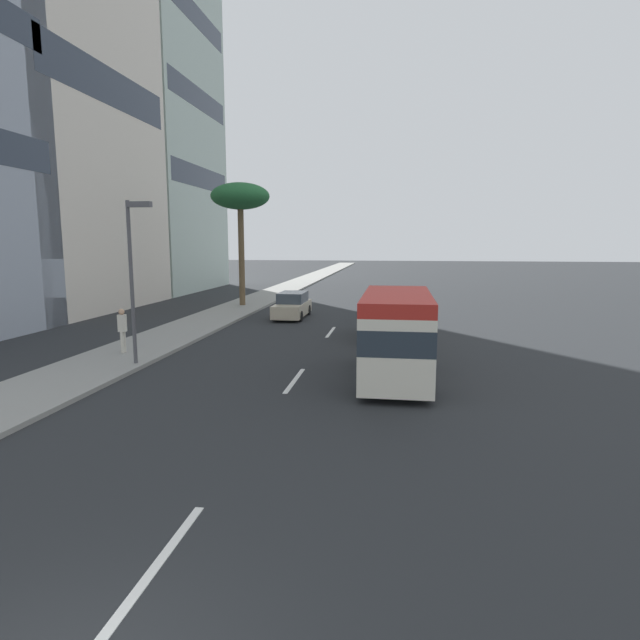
% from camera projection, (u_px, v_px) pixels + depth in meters
% --- Properties ---
extents(ground_plane, '(198.00, 198.00, 0.00)m').
position_uv_depth(ground_plane, '(347.00, 311.00, 35.94)').
color(ground_plane, '#26282B').
extents(sidewalk_right, '(162.00, 3.47, 0.15)m').
position_uv_depth(sidewalk_right, '(239.00, 308.00, 37.04)').
color(sidewalk_right, gray).
rests_on(sidewalk_right, ground_plane).
extents(lane_stripe_near, '(3.20, 0.16, 0.01)m').
position_uv_depth(lane_stripe_near, '(159.00, 562.00, 7.69)').
color(lane_stripe_near, silver).
rests_on(lane_stripe_near, ground_plane).
extents(lane_stripe_mid, '(3.20, 0.16, 0.01)m').
position_uv_depth(lane_stripe_mid, '(295.00, 380.00, 17.78)').
color(lane_stripe_mid, silver).
rests_on(lane_stripe_mid, ground_plane).
extents(lane_stripe_far, '(3.20, 0.16, 0.01)m').
position_uv_depth(lane_stripe_far, '(331.00, 332.00, 27.32)').
color(lane_stripe_far, silver).
rests_on(lane_stripe_far, ground_plane).
extents(car_lead, '(4.27, 1.95, 1.58)m').
position_uv_depth(car_lead, '(396.00, 304.00, 33.30)').
color(car_lead, '#1E478C').
rests_on(car_lead, ground_plane).
extents(minibus_second, '(6.31, 2.38, 2.97)m').
position_uv_depth(minibus_second, '(396.00, 333.00, 17.72)').
color(minibus_second, silver).
rests_on(minibus_second, ground_plane).
extents(van_third, '(5.13, 2.19, 2.32)m').
position_uv_depth(van_third, '(391.00, 310.00, 25.81)').
color(van_third, beige).
rests_on(van_third, ground_plane).
extents(car_fourth, '(4.64, 1.79, 1.58)m').
position_uv_depth(car_fourth, '(292.00, 306.00, 32.51)').
color(car_fourth, beige).
rests_on(car_fourth, ground_plane).
extents(pedestrian_near_lamp, '(0.30, 0.36, 1.83)m').
position_uv_depth(pedestrian_near_lamp, '(122.00, 328.00, 21.41)').
color(pedestrian_near_lamp, beige).
rests_on(pedestrian_near_lamp, sidewalk_right).
extents(palm_tree, '(4.15, 4.15, 8.69)m').
position_uv_depth(palm_tree, '(240.00, 198.00, 36.87)').
color(palm_tree, brown).
rests_on(palm_tree, sidewalk_right).
extents(street_lamp, '(0.24, 0.97, 6.03)m').
position_uv_depth(street_lamp, '(134.00, 263.00, 19.13)').
color(street_lamp, '#4C4C51').
rests_on(street_lamp, sidewalk_right).
extents(office_tower_far, '(14.90, 10.65, 39.87)m').
position_uv_depth(office_tower_far, '(144.00, 78.00, 49.05)').
color(office_tower_far, '#B2C6BC').
rests_on(office_tower_far, ground_plane).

